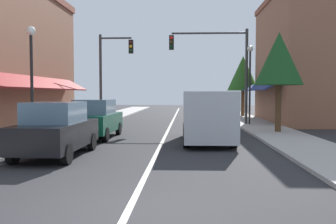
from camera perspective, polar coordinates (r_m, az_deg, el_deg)
name	(u,v)px	position (r m, az deg, el deg)	size (l,w,h in m)	color
ground_plane	(171,124)	(24.06, 0.48, -1.94)	(80.00, 80.00, 0.00)	#28282B
sidewalk_left	(89,123)	(24.90, -12.28, -1.71)	(2.60, 56.00, 0.12)	#A39E99
sidewalk_right	(255,124)	(24.45, 13.47, -1.80)	(2.60, 56.00, 0.12)	#A39E99
lane_center_stripe	(171,124)	(24.06, 0.48, -1.94)	(0.14, 52.00, 0.01)	silver
storefront_right_block	(306,59)	(27.35, 20.78, 7.74)	(6.37, 10.20, 8.85)	#8E5B42
parked_car_nearest_left	(56,130)	(12.30, -17.16, -2.65)	(1.80, 4.11, 1.77)	black
parked_car_second_left	(95,119)	(16.97, -11.33, -1.07)	(1.84, 4.13, 1.77)	#0F4C33
van_in_lane	(207,115)	(15.25, 6.16, -0.47)	(2.05, 5.20, 2.12)	#B2B7BC
traffic_signal_mast_arm	(221,60)	(23.33, 8.25, 8.05)	(4.97, 0.50, 6.10)	#333333
traffic_signal_left_corner	(111,66)	(24.95, -9.01, 7.13)	(2.35, 0.50, 6.01)	#333333
street_lamp_left_near	(31,65)	(15.62, -20.65, 6.94)	(0.36, 0.36, 4.72)	black
street_lamp_right_mid	(250,72)	(23.28, 12.75, 6.08)	(0.36, 0.36, 5.00)	black
tree_right_near	(279,59)	(19.23, 17.03, 7.92)	(2.41, 2.41, 5.13)	#4C331E
tree_right_far	(243,74)	(32.23, 11.70, 5.93)	(2.71, 2.71, 5.28)	#4C331E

